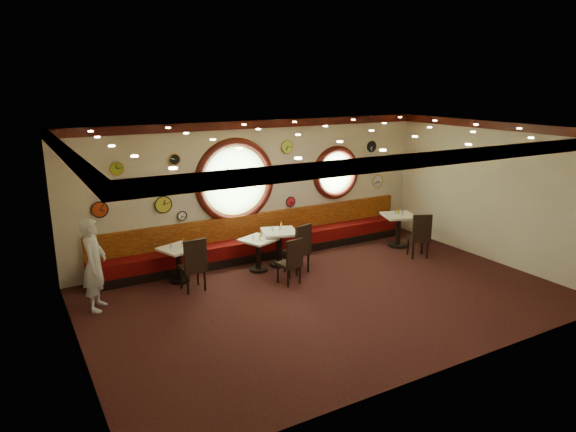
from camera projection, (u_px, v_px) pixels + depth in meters
The scene contains 50 objects.
floor at pixel (328, 297), 9.98m from camera, with size 9.00×6.00×0.00m, color black.
ceiling at pixel (332, 131), 9.16m from camera, with size 9.00×6.00×0.02m, color gold.
wall_back at pixel (258, 189), 12.09m from camera, with size 9.00×0.02×3.20m, color beige.
wall_front at pixel (453, 266), 7.05m from camera, with size 9.00×0.02×3.20m, color beige.
wall_left at pixel (72, 257), 7.42m from camera, with size 0.02×6.00×3.20m, color beige.
wall_right at pixel (493, 192), 11.72m from camera, with size 0.02×6.00×3.20m, color beige.
molding_back at pixel (258, 124), 11.66m from camera, with size 9.00×0.10×0.18m, color #390D0A.
molding_front at pixel (460, 156), 6.71m from camera, with size 9.00×0.10×0.18m, color #390D0A.
molding_left at pixel (64, 153), 7.05m from camera, with size 0.10×6.00×0.18m, color #390D0A.
molding_right at pixel (499, 126), 11.31m from camera, with size 0.10×6.00×0.18m, color #390D0A.
banquette_base at pixel (265, 252), 12.24m from camera, with size 8.00×0.55×0.20m, color black.
banquette_seat at pixel (264, 242), 12.17m from camera, with size 8.00×0.55×0.30m, color #540708.
banquette_back at pixel (260, 224), 12.26m from camera, with size 8.00×0.10×0.55m, color #660F08.
porthole_left_glass at pixel (235, 181), 11.73m from camera, with size 1.66×1.66×0.02m, color #9DD37E.
porthole_left_frame at pixel (235, 181), 11.72m from camera, with size 1.98×1.98×0.18m, color #390D0A.
porthole_left_ring at pixel (236, 181), 11.70m from camera, with size 1.61×1.61×0.03m, color gold.
porthole_right_glass at pixel (336, 173), 13.09m from camera, with size 1.10×1.10×0.02m, color #9DD37E.
porthole_right_frame at pixel (336, 173), 13.07m from camera, with size 1.38×1.38×0.18m, color #390D0A.
porthole_right_ring at pixel (337, 173), 13.05m from camera, with size 1.09×1.09×0.03m, color gold.
wall_clock_0 at pixel (287, 147), 12.17m from camera, with size 0.30×0.30×0.03m, color #A4E246.
wall_clock_1 at pixel (377, 181), 13.79m from camera, with size 0.34×0.34×0.03m, color white.
wall_clock_2 at pixel (290, 202), 12.56m from camera, with size 0.24×0.24×0.03m, color red.
wall_clock_3 at pixel (182, 216), 11.25m from camera, with size 0.20×0.20×0.03m, color white.
wall_clock_4 at pixel (308, 170), 12.61m from camera, with size 0.22×0.22×0.03m, color #E6CF4C.
wall_clock_5 at pixel (100, 210), 10.35m from camera, with size 0.32×0.32×0.03m, color red.
wall_clock_6 at pixel (163, 205), 10.98m from camera, with size 0.36×0.36×0.03m, color gold.
wall_clock_7 at pixel (371, 147), 13.43m from camera, with size 0.28×0.28×0.03m, color black.
wall_clock_8 at pixel (174, 159), 10.88m from camera, with size 0.24×0.24×0.03m, color black.
wall_clock_9 at pixel (117, 169), 10.33m from camera, with size 0.26×0.26×0.03m, color #99B925.
table_a at pixel (179, 260), 10.62m from camera, with size 0.86×0.86×0.74m.
table_b at pixel (258, 251), 11.24m from camera, with size 0.87×0.87×0.74m.
table_c at pixel (279, 244), 11.56m from camera, with size 0.93×0.93×0.82m.
table_d at pixel (398, 226), 12.90m from camera, with size 0.96×0.96×0.82m.
chair_a at pixel (194, 261), 10.08m from camera, with size 0.48×0.48×0.68m.
chair_b at pixel (292, 258), 10.45m from camera, with size 0.48×0.48×0.61m.
chair_c at pixel (300, 246), 11.04m from camera, with size 0.57×0.57×0.68m.
chair_d at pixel (420, 233), 12.01m from camera, with size 0.60×0.60×0.67m.
condiment_a_salt at pixel (171, 245), 10.52m from camera, with size 0.04×0.04×0.10m, color silver.
condiment_b_salt at pixel (253, 237), 11.09m from camera, with size 0.03×0.03×0.10m, color silver.
condiment_c_salt at pixel (272, 228), 11.47m from camera, with size 0.04×0.04×0.11m, color silver.
condiment_d_salt at pixel (396, 212), 12.88m from camera, with size 0.04×0.04×0.10m, color #BCBCC0.
condiment_a_pepper at pixel (182, 245), 10.55m from camera, with size 0.04×0.04×0.10m, color silver.
condiment_b_pepper at pixel (259, 238), 11.08m from camera, with size 0.03×0.03×0.10m, color #BDBDC1.
condiment_c_pepper at pixel (280, 229), 11.47m from camera, with size 0.04×0.04×0.10m, color silver.
condiment_d_pepper at pixel (402, 213), 12.79m from camera, with size 0.03×0.03×0.10m, color silver.
condiment_a_bottle at pixel (184, 242), 10.64m from camera, with size 0.05×0.05×0.16m, color gold.
condiment_b_bottle at pixel (261, 233), 11.30m from camera, with size 0.05×0.05×0.15m, color #C3892E.
condiment_c_bottle at pixel (281, 225), 11.61m from camera, with size 0.05×0.05×0.16m, color gold.
condiment_d_bottle at pixel (399, 211), 12.91m from camera, with size 0.05×0.05×0.15m, color gold.
waiter at pixel (94, 264), 9.24m from camera, with size 0.63×0.41×1.72m, color silver.
Camera 1 is at (-5.26, -7.65, 4.06)m, focal length 32.00 mm.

